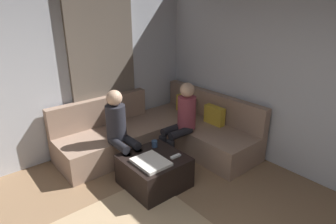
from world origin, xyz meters
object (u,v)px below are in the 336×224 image
object	(u,v)px
coffee_mug	(155,144)
game_remote	(176,156)
person_on_couch_back	(182,119)
ottoman	(154,171)
person_on_couch_side	(120,129)
sectional_couch	(162,133)

from	to	relation	value
coffee_mug	game_remote	xyz separation A→B (m)	(0.40, 0.04, -0.04)
coffee_mug	person_on_couch_back	size ratio (longest dim) A/B	0.08
ottoman	person_on_couch_side	world-z (taller)	person_on_couch_side
coffee_mug	ottoman	bearing A→B (deg)	-39.29
coffee_mug	game_remote	bearing A→B (deg)	5.71
coffee_mug	person_on_couch_back	bearing A→B (deg)	98.89
game_remote	coffee_mug	bearing A→B (deg)	-174.29
sectional_couch	person_on_couch_back	bearing A→B (deg)	7.53
person_on_couch_back	person_on_couch_side	bearing A→B (deg)	73.73
sectional_couch	ottoman	size ratio (longest dim) A/B	3.36
coffee_mug	person_on_couch_back	xyz separation A→B (m)	(-0.09, 0.60, 0.19)
game_remote	sectional_couch	bearing A→B (deg)	151.12
coffee_mug	person_on_couch_side	bearing A→B (deg)	-138.16
ottoman	game_remote	xyz separation A→B (m)	(0.18, 0.22, 0.22)
sectional_couch	game_remote	bearing A→B (deg)	-28.88
sectional_couch	person_on_couch_side	size ratio (longest dim) A/B	2.12
person_on_couch_back	ottoman	bearing A→B (deg)	111.97
person_on_couch_back	person_on_couch_side	world-z (taller)	same
sectional_couch	game_remote	distance (m)	1.05
sectional_couch	person_on_couch_side	distance (m)	0.96
coffee_mug	person_on_couch_side	xyz separation A→B (m)	(-0.36, -0.32, 0.19)
sectional_couch	coffee_mug	xyz separation A→B (m)	(0.51, -0.54, 0.19)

